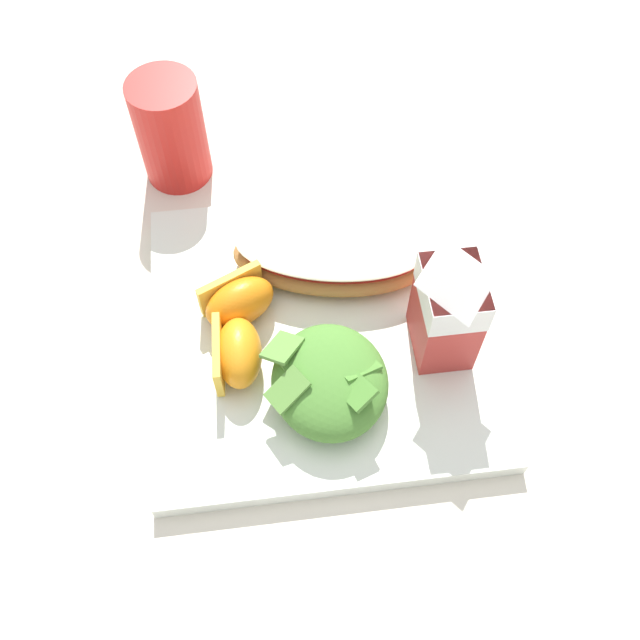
% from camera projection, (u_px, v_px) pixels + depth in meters
% --- Properties ---
extents(ground, '(3.00, 3.00, 0.00)m').
position_uv_depth(ground, '(320.00, 336.00, 0.61)').
color(ground, beige).
extents(white_plate, '(0.28, 0.28, 0.02)m').
position_uv_depth(white_plate, '(320.00, 331.00, 0.60)').
color(white_plate, white).
rests_on(white_plate, ground).
extents(cheesy_pizza_bread, '(0.11, 0.18, 0.04)m').
position_uv_depth(cheesy_pizza_bread, '(331.00, 254.00, 0.61)').
color(cheesy_pizza_bread, '#A87038').
rests_on(cheesy_pizza_bread, white_plate).
extents(green_salad_pile, '(0.10, 0.09, 0.05)m').
position_uv_depth(green_salad_pile, '(323.00, 382.00, 0.55)').
color(green_salad_pile, '#4C8433').
rests_on(green_salad_pile, white_plate).
extents(milk_carton, '(0.06, 0.05, 0.11)m').
position_uv_depth(milk_carton, '(449.00, 303.00, 0.54)').
color(milk_carton, '#B7332D').
rests_on(milk_carton, white_plate).
extents(orange_wedge_front, '(0.06, 0.07, 0.04)m').
position_uv_depth(orange_wedge_front, '(239.00, 301.00, 0.59)').
color(orange_wedge_front, orange).
rests_on(orange_wedge_front, white_plate).
extents(orange_wedge_middle, '(0.06, 0.04, 0.04)m').
position_uv_depth(orange_wedge_middle, '(237.00, 353.00, 0.56)').
color(orange_wedge_middle, orange).
rests_on(orange_wedge_middle, white_plate).
extents(paper_napkin, '(0.12, 0.12, 0.00)m').
position_uv_depth(paper_napkin, '(324.00, 610.00, 0.50)').
color(paper_napkin, white).
rests_on(paper_napkin, ground).
extents(drinking_red_cup, '(0.06, 0.06, 0.11)m').
position_uv_depth(drinking_red_cup, '(171.00, 131.00, 0.66)').
color(drinking_red_cup, red).
rests_on(drinking_red_cup, ground).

